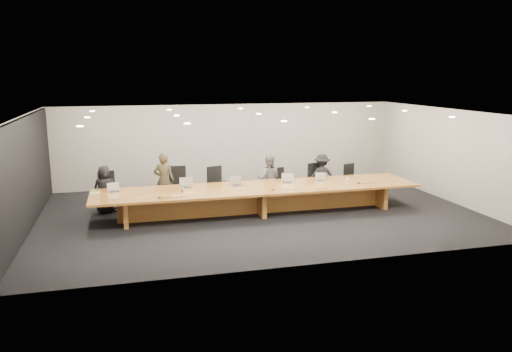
{
  "coord_description": "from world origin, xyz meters",
  "views": [
    {
      "loc": [
        -3.5,
        -13.02,
        3.82
      ],
      "look_at": [
        0.0,
        0.3,
        1.0
      ],
      "focal_mm": 35.0,
      "sensor_mm": 36.0,
      "label": 1
    }
  ],
  "objects_px": {
    "laptop_e": "(321,177)",
    "person_d": "(322,176)",
    "chair_far_left": "(109,191)",
    "chair_mid_right": "(280,184)",
    "laptop_d": "(287,178)",
    "chair_right": "(318,181)",
    "chair_far_right": "(353,179)",
    "laptop_a": "(114,188)",
    "paper_cup_near": "(298,182)",
    "mic_center": "(273,190)",
    "mic_right": "(358,183)",
    "person_a": "(105,189)",
    "chair_left": "(178,186)",
    "av_box": "(115,199)",
    "paper_cup_far": "(348,179)",
    "chair_mid_left": "(218,185)",
    "water_bottle": "(182,186)",
    "conference_table": "(259,195)",
    "laptop_b": "(186,183)",
    "laptop_c": "(237,181)",
    "mic_left": "(159,198)",
    "person_b": "(164,181)",
    "person_c": "(269,179)",
    "amber_mug": "(182,191)"
  },
  "relations": [
    {
      "from": "mic_left",
      "to": "conference_table",
      "type": "bearing_deg",
      "value": 12.14
    },
    {
      "from": "person_d",
      "to": "laptop_d",
      "type": "distance_m",
      "value": 1.73
    },
    {
      "from": "chair_far_right",
      "to": "av_box",
      "type": "relative_size",
      "value": 5.57
    },
    {
      "from": "conference_table",
      "to": "laptop_b",
      "type": "distance_m",
      "value": 2.04
    },
    {
      "from": "chair_far_left",
      "to": "chair_mid_right",
      "type": "xyz_separation_m",
      "value": [
        5.06,
        -0.1,
        -0.06
      ]
    },
    {
      "from": "chair_left",
      "to": "paper_cup_far",
      "type": "relative_size",
      "value": 13.36
    },
    {
      "from": "chair_mid_right",
      "to": "mic_left",
      "type": "xyz_separation_m",
      "value": [
        -3.79,
        -1.84,
        0.26
      ]
    },
    {
      "from": "water_bottle",
      "to": "amber_mug",
      "type": "distance_m",
      "value": 0.38
    },
    {
      "from": "chair_mid_left",
      "to": "water_bottle",
      "type": "relative_size",
      "value": 5.73
    },
    {
      "from": "chair_far_left",
      "to": "laptop_d",
      "type": "height_order",
      "value": "chair_far_left"
    },
    {
      "from": "chair_right",
      "to": "laptop_a",
      "type": "relative_size",
      "value": 3.52
    },
    {
      "from": "chair_mid_left",
      "to": "water_bottle",
      "type": "height_order",
      "value": "chair_mid_left"
    },
    {
      "from": "chair_far_left",
      "to": "person_a",
      "type": "xyz_separation_m",
      "value": [
        -0.1,
        -0.19,
        0.11
      ]
    },
    {
      "from": "mic_center",
      "to": "conference_table",
      "type": "bearing_deg",
      "value": 121.68
    },
    {
      "from": "chair_right",
      "to": "chair_far_right",
      "type": "height_order",
      "value": "chair_right"
    },
    {
      "from": "person_a",
      "to": "mic_left",
      "type": "bearing_deg",
      "value": 135.99
    },
    {
      "from": "paper_cup_far",
      "to": "av_box",
      "type": "relative_size",
      "value": 0.49
    },
    {
      "from": "water_bottle",
      "to": "mic_left",
      "type": "relative_size",
      "value": 1.94
    },
    {
      "from": "chair_far_left",
      "to": "mic_right",
      "type": "xyz_separation_m",
      "value": [
        6.92,
        -1.63,
        0.2
      ]
    },
    {
      "from": "laptop_b",
      "to": "water_bottle",
      "type": "xyz_separation_m",
      "value": [
        -0.12,
        -0.13,
        -0.04
      ]
    },
    {
      "from": "paper_cup_far",
      "to": "mic_right",
      "type": "xyz_separation_m",
      "value": [
        0.12,
        -0.48,
        -0.03
      ]
    },
    {
      "from": "chair_far_left",
      "to": "laptop_c",
      "type": "height_order",
      "value": "chair_far_left"
    },
    {
      "from": "water_bottle",
      "to": "mic_right",
      "type": "bearing_deg",
      "value": -6.32
    },
    {
      "from": "chair_far_left",
      "to": "laptop_a",
      "type": "xyz_separation_m",
      "value": [
        0.17,
        -0.97,
        0.31
      ]
    },
    {
      "from": "laptop_a",
      "to": "laptop_e",
      "type": "relative_size",
      "value": 1.02
    },
    {
      "from": "chair_mid_right",
      "to": "mic_left",
      "type": "height_order",
      "value": "chair_mid_right"
    },
    {
      "from": "conference_table",
      "to": "laptop_c",
      "type": "bearing_deg",
      "value": 152.36
    },
    {
      "from": "chair_mid_right",
      "to": "mic_right",
      "type": "height_order",
      "value": "chair_mid_right"
    },
    {
      "from": "conference_table",
      "to": "chair_mid_right",
      "type": "bearing_deg",
      "value": 50.53
    },
    {
      "from": "conference_table",
      "to": "chair_far_left",
      "type": "height_order",
      "value": "chair_far_left"
    },
    {
      "from": "person_a",
      "to": "chair_far_left",
      "type": "bearing_deg",
      "value": -110.28
    },
    {
      "from": "laptop_e",
      "to": "person_d",
      "type": "bearing_deg",
      "value": 88.24
    },
    {
      "from": "person_a",
      "to": "person_c",
      "type": "height_order",
      "value": "person_c"
    },
    {
      "from": "paper_cup_far",
      "to": "chair_left",
      "type": "bearing_deg",
      "value": 167.08
    },
    {
      "from": "person_a",
      "to": "mic_center",
      "type": "distance_m",
      "value": 4.71
    },
    {
      "from": "chair_left",
      "to": "av_box",
      "type": "distance_m",
      "value": 2.45
    },
    {
      "from": "laptop_a",
      "to": "paper_cup_near",
      "type": "distance_m",
      "value": 5.08
    },
    {
      "from": "mic_center",
      "to": "person_d",
      "type": "bearing_deg",
      "value": 39.19
    },
    {
      "from": "chair_left",
      "to": "chair_right",
      "type": "distance_m",
      "value": 4.33
    },
    {
      "from": "chair_far_left",
      "to": "person_c",
      "type": "xyz_separation_m",
      "value": [
        4.65,
        -0.22,
        0.16
      ]
    },
    {
      "from": "person_a",
      "to": "person_c",
      "type": "relative_size",
      "value": 0.93
    },
    {
      "from": "chair_mid_left",
      "to": "chair_far_right",
      "type": "relative_size",
      "value": 1.13
    },
    {
      "from": "conference_table",
      "to": "mic_left",
      "type": "xyz_separation_m",
      "value": [
        -2.76,
        -0.59,
        0.24
      ]
    },
    {
      "from": "chair_mid_right",
      "to": "mic_right",
      "type": "relative_size",
      "value": 8.24
    },
    {
      "from": "mic_center",
      "to": "chair_right",
      "type": "bearing_deg",
      "value": 40.53
    },
    {
      "from": "paper_cup_near",
      "to": "paper_cup_far",
      "type": "relative_size",
      "value": 0.86
    },
    {
      "from": "paper_cup_near",
      "to": "paper_cup_far",
      "type": "xyz_separation_m",
      "value": [
        1.55,
        0.0,
        0.01
      ]
    },
    {
      "from": "paper_cup_near",
      "to": "person_b",
      "type": "bearing_deg",
      "value": 163.61
    },
    {
      "from": "conference_table",
      "to": "laptop_b",
      "type": "height_order",
      "value": "laptop_b"
    },
    {
      "from": "chair_far_right",
      "to": "person_b",
      "type": "distance_m",
      "value": 6.0
    }
  ]
}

